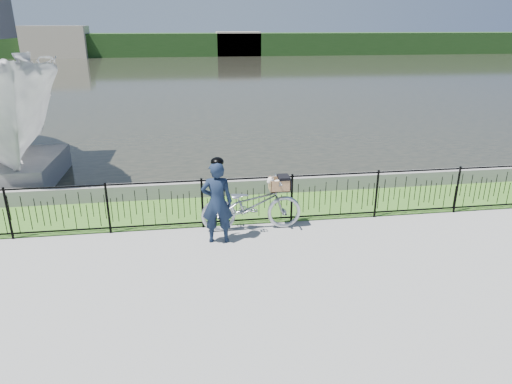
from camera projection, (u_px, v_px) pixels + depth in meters
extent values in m
plane|color=gray|center=(258.00, 258.00, 8.82)|extent=(120.00, 120.00, 0.00)
cube|color=#3B6821|center=(243.00, 208.00, 11.23)|extent=(60.00, 2.00, 0.01)
plane|color=black|center=(201.00, 76.00, 39.44)|extent=(120.00, 120.00, 0.00)
cube|color=slate|center=(238.00, 187.00, 12.09)|extent=(60.00, 0.30, 0.40)
cube|color=#1E3E17|center=(195.00, 44.00, 63.97)|extent=(120.00, 6.00, 3.00)
cube|color=#A99D88|center=(56.00, 42.00, 59.50)|extent=(8.00, 4.00, 4.00)
cube|color=#A99D88|center=(238.00, 44.00, 63.36)|extent=(6.00, 3.00, 3.20)
imported|color=#ABAFB7|center=(251.00, 205.00, 9.89)|extent=(2.19, 0.76, 1.15)
cube|color=black|center=(279.00, 190.00, 9.86)|extent=(0.38, 0.18, 0.02)
cube|color=#A0744A|center=(279.00, 190.00, 9.86)|extent=(0.43, 0.32, 0.01)
cube|color=#A0744A|center=(278.00, 182.00, 9.96)|extent=(0.43, 0.02, 0.25)
cube|color=#A0744A|center=(281.00, 187.00, 9.68)|extent=(0.43, 0.02, 0.25)
cube|color=#A0744A|center=(289.00, 184.00, 9.85)|extent=(0.01, 0.32, 0.25)
cube|color=#A0744A|center=(270.00, 185.00, 9.79)|extent=(0.02, 0.32, 0.25)
cube|color=black|center=(284.00, 177.00, 9.78)|extent=(0.24, 0.34, 0.06)
cube|color=black|center=(290.00, 183.00, 9.84)|extent=(0.02, 0.34, 0.20)
ellipsoid|color=silver|center=(278.00, 184.00, 9.81)|extent=(0.31, 0.22, 0.20)
sphere|color=silver|center=(271.00, 180.00, 9.74)|extent=(0.15, 0.15, 0.15)
sphere|color=silver|center=(268.00, 182.00, 9.72)|extent=(0.07, 0.07, 0.07)
sphere|color=black|center=(267.00, 183.00, 9.71)|extent=(0.02, 0.02, 0.02)
cone|color=#8F573B|center=(270.00, 177.00, 9.77)|extent=(0.06, 0.08, 0.08)
cone|color=#8F573B|center=(272.00, 178.00, 9.68)|extent=(0.06, 0.08, 0.08)
imported|color=#111C31|center=(217.00, 202.00, 9.23)|extent=(0.66, 0.46, 1.73)
ellipsoid|color=black|center=(216.00, 162.00, 8.93)|extent=(0.26, 0.29, 0.18)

